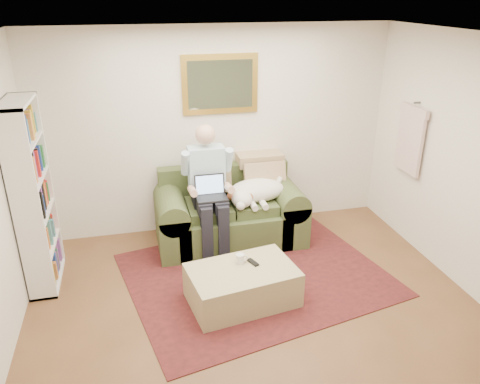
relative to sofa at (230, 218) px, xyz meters
name	(u,v)px	position (x,y,z in m)	size (l,w,h in m)	color
room_shell	(264,199)	(-0.05, -1.65, 0.99)	(4.51, 5.00, 2.61)	brown
rug	(256,274)	(0.11, -0.86, -0.31)	(2.74, 2.19, 0.01)	#341415
sofa	(230,218)	(0.00, 0.00, 0.00)	(1.82, 0.92, 1.09)	#4F5D31
seated_man	(210,192)	(-0.27, -0.17, 0.45)	(0.60, 0.85, 1.53)	#8CC2D8
laptop	(211,191)	(-0.27, -0.24, 0.49)	(0.35, 0.28, 0.26)	black
sleeping_dog	(257,190)	(0.33, -0.09, 0.38)	(0.75, 0.47, 0.28)	white
ottoman	(242,285)	(-0.16, -1.30, -0.12)	(1.06, 0.67, 0.39)	tan
coffee_mug	(240,259)	(-0.15, -1.18, 0.12)	(0.08, 0.08, 0.10)	white
tv_remote	(253,262)	(-0.02, -1.21, 0.08)	(0.05, 0.15, 0.02)	black
bookshelf	(33,197)	(-2.15, -0.41, 0.69)	(0.28, 0.80, 2.00)	white
wall_mirror	(220,84)	(0.00, 0.46, 1.59)	(0.94, 0.04, 0.72)	gold
hanging_shirt	(411,136)	(2.14, -0.41, 1.04)	(0.06, 0.52, 0.90)	beige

